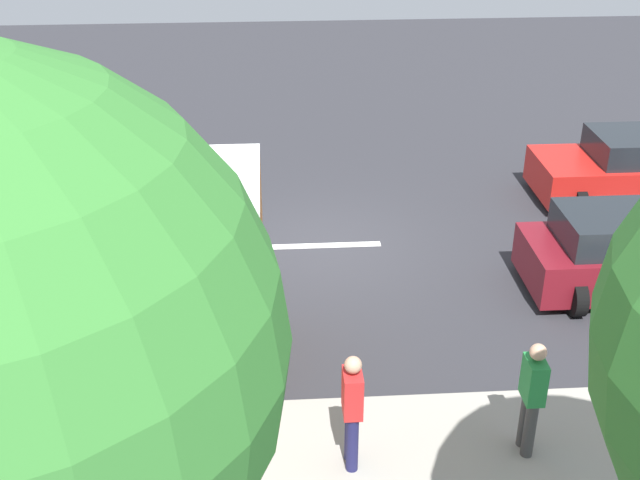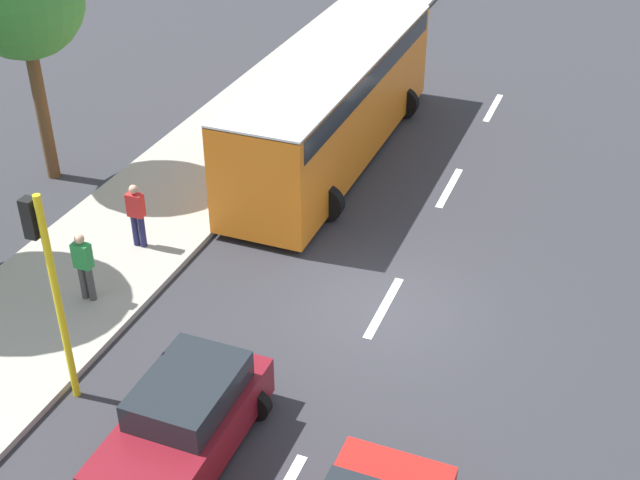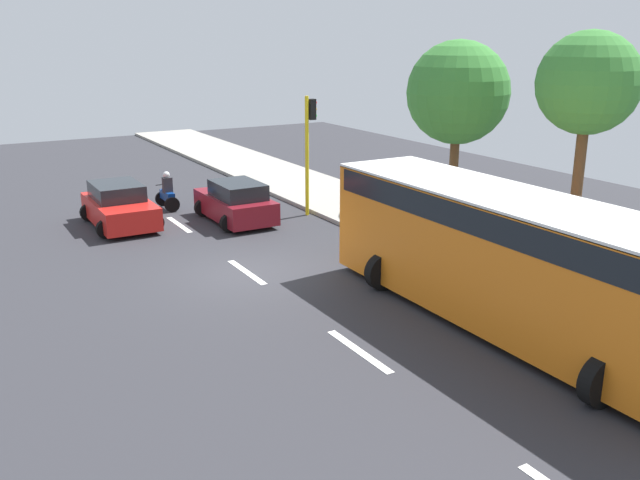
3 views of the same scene
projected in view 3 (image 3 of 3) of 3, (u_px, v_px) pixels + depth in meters
name	position (u px, v px, depth m)	size (l,w,h in m)	color
ground_plane	(247.00, 274.00, 19.97)	(40.00, 60.00, 0.10)	#2D2D33
sidewalk	(435.00, 236.00, 23.28)	(4.00, 60.00, 0.15)	#9E998E
lane_stripe_north	(359.00, 351.00, 14.98)	(0.20, 2.40, 0.01)	white
lane_stripe_mid	(247.00, 272.00, 19.96)	(0.20, 2.40, 0.01)	white
lane_stripe_south	(179.00, 225.00, 24.94)	(0.20, 2.40, 0.01)	white
lane_stripe_far_south	(134.00, 193.00, 29.91)	(0.20, 2.40, 0.01)	white
car_red	(119.00, 206.00, 24.65)	(2.33, 3.96, 1.52)	red
car_maroon	(236.00, 203.00, 25.20)	(2.22, 3.87, 1.52)	maroon
city_bus	(511.00, 253.00, 15.71)	(3.20, 11.00, 3.16)	orange
motorcycle	(167.00, 193.00, 27.00)	(0.60, 1.30, 1.53)	black
pedestrian_near_signal	(379.00, 197.00, 24.54)	(0.40, 0.24, 1.69)	#3F3F3F
pedestrian_by_tree	(422.00, 211.00, 22.66)	(0.40, 0.24, 1.69)	#1E1E4C
traffic_light_corner	(309.00, 139.00, 25.52)	(0.49, 0.24, 4.50)	yellow
street_tree_south	(458.00, 93.00, 26.18)	(3.95, 3.95, 6.50)	brown
street_tree_north	(588.00, 84.00, 21.54)	(3.26, 3.26, 6.82)	brown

